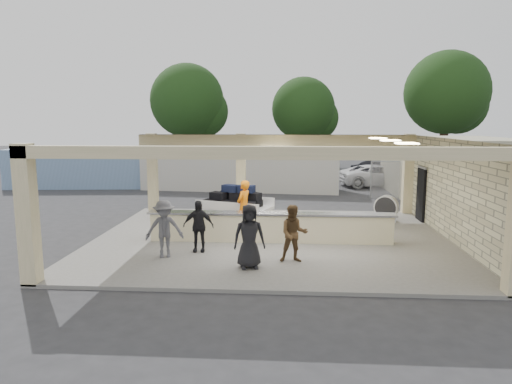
# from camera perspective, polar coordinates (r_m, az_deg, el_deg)

# --- Properties ---
(ground) EXTENTS (120.00, 120.00, 0.00)m
(ground) POSITION_cam_1_polar(r_m,az_deg,el_deg) (15.85, 1.87, -6.06)
(ground) COLOR #2C2C2E
(ground) RESTS_ON ground
(pavilion) EXTENTS (12.01, 10.00, 3.55)m
(pavilion) POSITION_cam_1_polar(r_m,az_deg,el_deg) (16.21, 2.73, -0.85)
(pavilion) COLOR slate
(pavilion) RESTS_ON ground
(baggage_counter) EXTENTS (8.20, 0.58, 0.98)m
(baggage_counter) POSITION_cam_1_polar(r_m,az_deg,el_deg) (15.22, 1.82, -4.41)
(baggage_counter) COLOR beige
(baggage_counter) RESTS_ON pavilion
(luggage_cart) EXTENTS (3.03, 2.41, 1.54)m
(luggage_cart) POSITION_cam_1_polar(r_m,az_deg,el_deg) (17.75, -2.64, -1.39)
(luggage_cart) COLOR silver
(luggage_cart) RESTS_ON pavilion
(drum_fan) EXTENTS (0.98, 0.73, 1.05)m
(drum_fan) POSITION_cam_1_polar(r_m,az_deg,el_deg) (18.98, 15.99, -1.87)
(drum_fan) COLOR silver
(drum_fan) RESTS_ON pavilion
(baggage_handler) EXTENTS (0.64, 0.78, 1.87)m
(baggage_handler) POSITION_cam_1_polar(r_m,az_deg,el_deg) (16.55, -1.55, -1.75)
(baggage_handler) COLOR orange
(baggage_handler) RESTS_ON pavilion
(passenger_a) EXTENTS (0.82, 0.41, 1.64)m
(passenger_a) POSITION_cam_1_polar(r_m,az_deg,el_deg) (13.01, 4.74, -5.21)
(passenger_a) COLOR brown
(passenger_a) RESTS_ON pavilion
(passenger_b) EXTENTS (0.95, 0.39, 1.60)m
(passenger_b) POSITION_cam_1_polar(r_m,az_deg,el_deg) (14.11, -7.22, -4.24)
(passenger_b) COLOR black
(passenger_b) RESTS_ON pavilion
(passenger_c) EXTENTS (1.16, 0.68, 1.70)m
(passenger_c) POSITION_cam_1_polar(r_m,az_deg,el_deg) (13.67, -11.38, -4.53)
(passenger_c) COLOR #525157
(passenger_c) RESTS_ON pavilion
(passenger_d) EXTENTS (0.91, 0.52, 1.76)m
(passenger_d) POSITION_cam_1_polar(r_m,az_deg,el_deg) (12.44, -0.85, -5.55)
(passenger_d) COLOR black
(passenger_d) RESTS_ON pavilion
(car_white_a) EXTENTS (5.16, 3.25, 1.37)m
(car_white_a) POSITION_cam_1_polar(r_m,az_deg,el_deg) (29.91, 15.01, 2.00)
(car_white_a) COLOR white
(car_white_a) RESTS_ON ground
(car_white_b) EXTENTS (4.31, 1.73, 1.34)m
(car_white_b) POSITION_cam_1_polar(r_m,az_deg,el_deg) (30.86, 24.56, 1.68)
(car_white_b) COLOR white
(car_white_b) RESTS_ON ground
(car_dark) EXTENTS (4.86, 4.22, 1.60)m
(car_dark) POSITION_cam_1_polar(r_m,az_deg,el_deg) (31.41, 16.30, 2.47)
(car_dark) COLOR black
(car_dark) RESTS_ON ground
(container_white) EXTENTS (11.86, 3.52, 2.53)m
(container_white) POSITION_cam_1_polar(r_m,az_deg,el_deg) (27.30, -2.02, 2.90)
(container_white) COLOR #BABAB6
(container_white) RESTS_ON ground
(container_blue) EXTENTS (9.38, 3.08, 2.40)m
(container_blue) POSITION_cam_1_polar(r_m,az_deg,el_deg) (30.38, -20.64, 2.81)
(container_blue) COLOR #7A98C4
(container_blue) RESTS_ON ground
(fence) EXTENTS (12.06, 0.06, 2.03)m
(fence) POSITION_cam_1_polar(r_m,az_deg,el_deg) (26.66, 26.96, 1.35)
(fence) COLOR gray
(fence) RESTS_ON ground
(tree_left) EXTENTS (6.60, 6.30, 9.00)m
(tree_left) POSITION_cam_1_polar(r_m,az_deg,el_deg) (40.34, -8.08, 10.86)
(tree_left) COLOR #382619
(tree_left) RESTS_ON ground
(tree_mid) EXTENTS (6.00, 5.60, 8.00)m
(tree_mid) POSITION_cam_1_polar(r_m,az_deg,el_deg) (41.52, 6.38, 9.97)
(tree_mid) COLOR #382619
(tree_mid) RESTS_ON ground
(tree_right) EXTENTS (7.20, 7.00, 10.00)m
(tree_right) POSITION_cam_1_polar(r_m,az_deg,el_deg) (42.83, 23.04, 10.98)
(tree_right) COLOR #382619
(tree_right) RESTS_ON ground
(adjacent_building) EXTENTS (6.00, 8.00, 3.20)m
(adjacent_building) POSITION_cam_1_polar(r_m,az_deg,el_deg) (26.98, 23.28, 2.84)
(adjacent_building) COLOR #B7B191
(adjacent_building) RESTS_ON ground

